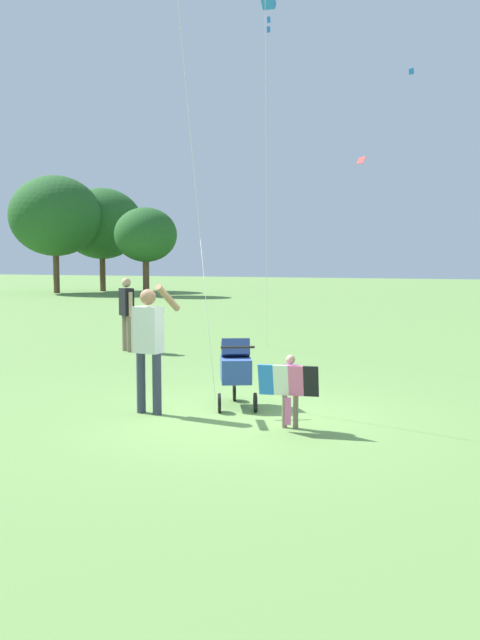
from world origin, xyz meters
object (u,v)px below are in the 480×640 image
at_px(person_adult_flyer, 149,339).
at_px(person_couple_left, 127,308).
at_px(stroller, 236,366).
at_px(child_with_butterfly_kite, 290,384).

distance_m(person_adult_flyer, person_couple_left, 6.62).
xyz_separation_m(stroller, person_couple_left, (-4.40, 4.84, 0.42)).
bearing_deg(child_with_butterfly_kite, person_adult_flyer, 174.41).
height_order(person_adult_flyer, stroller, person_adult_flyer).
height_order(child_with_butterfly_kite, person_adult_flyer, person_adult_flyer).
bearing_deg(stroller, person_adult_flyer, -139.96).
height_order(stroller, person_couple_left, person_couple_left).
relative_size(stroller, person_couple_left, 0.64).
distance_m(person_adult_flyer, stroller, 1.41).
bearing_deg(child_with_butterfly_kite, stroller, 136.38).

